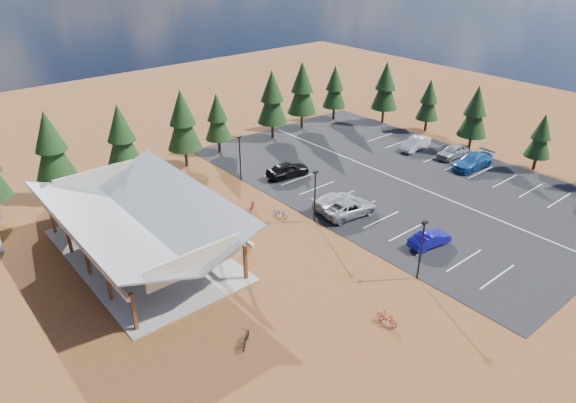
{
  "coord_description": "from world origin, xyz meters",
  "views": [
    {
      "loc": [
        -24.08,
        -28.88,
        23.99
      ],
      "look_at": [
        3.53,
        4.12,
        1.7
      ],
      "focal_mm": 32.0,
      "sensor_mm": 36.0,
      "label": 1
    }
  ],
  "objects": [
    {
      "name": "car_3",
      "position": [
        8.37,
        2.74,
        0.76
      ],
      "size": [
        5.03,
        2.17,
        1.44
      ],
      "primitive_type": "imported",
      "rotation": [
        0.0,
        0.0,
        1.54
      ],
      "color": "#B3B3B3",
      "rests_on": "asphalt_lot"
    },
    {
      "name": "bike_pavilion",
      "position": [
        -10.0,
        7.0,
        3.82
      ],
      "size": [
        11.65,
        19.4,
        4.97
      ],
      "color": "#4F2C16",
      "rests_on": "concrete_pad"
    },
    {
      "name": "car_4",
      "position": [
        9.49,
        11.32,
        0.88
      ],
      "size": [
        5.15,
        2.62,
        1.68
      ],
      "primitive_type": "imported",
      "rotation": [
        0.0,
        0.0,
        1.44
      ],
      "color": "black",
      "rests_on": "asphalt_lot"
    },
    {
      "name": "lamp_post_0",
      "position": [
        5.0,
        -10.0,
        2.98
      ],
      "size": [
        0.5,
        0.25,
        5.14
      ],
      "color": "black",
      "rests_on": "ground"
    },
    {
      "name": "car_9",
      "position": [
        27.1,
        7.35,
        0.82
      ],
      "size": [
        4.79,
        1.91,
        1.55
      ],
      "primitive_type": "imported",
      "rotation": [
        0.0,
        0.0,
        -1.51
      ],
      "color": "white",
      "rests_on": "asphalt_lot"
    },
    {
      "name": "trash_bin_0",
      "position": [
        -2.36,
        2.97,
        0.45
      ],
      "size": [
        0.6,
        0.6,
        0.9
      ],
      "primitive_type": "cylinder",
      "color": "#463519",
      "rests_on": "ground"
    },
    {
      "name": "pine_11",
      "position": [
        32.07,
        2.77,
        5.07
      ],
      "size": [
        3.57,
        3.57,
        8.31
      ],
      "color": "#382314",
      "rests_on": "ground"
    },
    {
      "name": "bike_15",
      "position": [
        1.66,
        7.38,
        0.48
      ],
      "size": [
        1.49,
        1.37,
        0.95
      ],
      "primitive_type": "imported",
      "rotation": [
        0.0,
        0.0,
        2.28
      ],
      "color": "maroon",
      "rests_on": "ground"
    },
    {
      "name": "pine_2",
      "position": [
        -11.67,
        22.34,
        5.68
      ],
      "size": [
        3.99,
        3.99,
        9.31
      ],
      "color": "#382314",
      "rests_on": "ground"
    },
    {
      "name": "car_2",
      "position": [
        8.31,
        0.61,
        0.8
      ],
      "size": [
        5.79,
        3.24,
        1.53
      ],
      "primitive_type": "imported",
      "rotation": [
        0.0,
        0.0,
        1.44
      ],
      "color": "#9A9CA1",
      "rests_on": "asphalt_lot"
    },
    {
      "name": "bike_16",
      "position": [
        -0.49,
        6.26,
        0.43
      ],
      "size": [
        1.72,
        1.09,
        0.86
      ],
      "primitive_type": "imported",
      "rotation": [
        0.0,
        0.0,
        5.06
      ],
      "color": "black",
      "rests_on": "ground"
    },
    {
      "name": "car_8",
      "position": [
        28.41,
        2.72,
        0.82
      ],
      "size": [
        4.7,
        2.13,
        1.57
      ],
      "primitive_type": "imported",
      "rotation": [
        0.0,
        0.0,
        -1.63
      ],
      "color": "gray",
      "rests_on": "asphalt_lot"
    },
    {
      "name": "pine_4",
      "position": [
        2.4,
        21.32,
        5.57
      ],
      "size": [
        3.91,
        3.91,
        9.11
      ],
      "color": "#382314",
      "rests_on": "ground"
    },
    {
      "name": "car_7",
      "position": [
        27.42,
        -0.58,
        0.88
      ],
      "size": [
        5.86,
        2.61,
        1.67
      ],
      "primitive_type": "imported",
      "rotation": [
        0.0,
        0.0,
        -1.62
      ],
      "color": "#1D56A1",
      "rests_on": "asphalt_lot"
    },
    {
      "name": "bike_2",
      "position": [
        -13.06,
        9.41,
        0.54
      ],
      "size": [
        1.75,
        0.8,
        0.89
      ],
      "primitive_type": "imported",
      "rotation": [
        0.0,
        0.0,
        1.7
      ],
      "color": "navy",
      "rests_on": "concrete_pad"
    },
    {
      "name": "lamp_post_2",
      "position": [
        5.0,
        14.0,
        2.98
      ],
      "size": [
        0.5,
        0.25,
        5.14
      ],
      "color": "black",
      "rests_on": "ground"
    },
    {
      "name": "concrete_pad",
      "position": [
        -10.0,
        7.0,
        0.05
      ],
      "size": [
        10.6,
        18.6,
        0.1
      ],
      "primitive_type": "cube",
      "color": "gray",
      "rests_on": "ground"
    },
    {
      "name": "pine_5",
      "position": [
        7.65,
        22.36,
        4.58
      ],
      "size": [
        3.22,
        3.22,
        7.5
      ],
      "color": "#382314",
      "rests_on": "ground"
    },
    {
      "name": "bike_5",
      "position": [
        -9.09,
        3.93,
        0.64
      ],
      "size": [
        1.86,
        0.73,
        1.09
      ],
      "primitive_type": "imported",
      "rotation": [
        0.0,
        0.0,
        1.45
      ],
      "color": "gray",
      "rests_on": "concrete_pad"
    },
    {
      "name": "pine_8",
      "position": [
        27.75,
        22.65,
        4.79
      ],
      "size": [
        3.37,
        3.37,
        7.85
      ],
      "color": "#382314",
      "rests_on": "ground"
    },
    {
      "name": "lamp_post_1",
      "position": [
        5.0,
        2.0,
        2.98
      ],
      "size": [
        0.5,
        0.25,
        5.14
      ],
      "color": "black",
      "rests_on": "ground"
    },
    {
      "name": "bike_7",
      "position": [
        -7.8,
        12.06,
        0.59
      ],
      "size": [
        1.69,
        0.87,
        0.97
      ],
      "primitive_type": "imported",
      "rotation": [
        0.0,
        0.0,
        1.84
      ],
      "color": "maroon",
      "rests_on": "concrete_pad"
    },
    {
      "name": "bike_12",
      "position": [
        -9.69,
        -7.33,
        0.47
      ],
      "size": [
        1.74,
        1.65,
        0.93
      ],
      "primitive_type": "imported",
      "rotation": [
        0.0,
        0.0,
        2.3
      ],
      "color": "black",
      "rests_on": "ground"
    },
    {
      "name": "ground",
      "position": [
        0.0,
        0.0,
        0.0
      ],
      "size": [
        140.0,
        140.0,
        0.0
      ],
      "primitive_type": "plane",
      "color": "brown",
      "rests_on": "ground"
    },
    {
      "name": "bike_6",
      "position": [
        -7.4,
        7.97,
        0.51
      ],
      "size": [
        1.66,
        1.02,
        0.82
      ],
      "primitive_type": "imported",
      "rotation": [
        0.0,
        0.0,
        1.89
      ],
      "color": "navy",
      "rests_on": "concrete_pad"
    },
    {
      "name": "bike_1",
      "position": [
        -13.14,
        3.36,
        0.59
      ],
      "size": [
        1.67,
        0.67,
        0.97
      ],
      "primitive_type": "imported",
      "rotation": [
        0.0,
        0.0,
        1.44
      ],
      "color": "gray",
      "rests_on": "concrete_pad"
    },
    {
      "name": "car_1",
      "position": [
        9.63,
        -7.7,
        0.7
      ],
      "size": [
        4.2,
        2.0,
        1.33
      ],
      "primitive_type": "imported",
      "rotation": [
        0.0,
        0.0,
        1.42
      ],
      "color": "#13109A",
      "rests_on": "asphalt_lot"
    },
    {
      "name": "pine_13",
      "position": [
        32.17,
        17.04,
        5.33
      ],
      "size": [
        3.75,
        3.75,
        8.73
      ],
      "color": "#382314",
      "rests_on": "ground"
    },
    {
      "name": "pine_6",
      "position": [
        15.9,
        22.12,
        5.56
      ],
      "size": [
        3.91,
        3.91,
        9.1
      ],
      "color": "#382314",
      "rests_on": "ground"
    },
    {
      "name": "pine_3",
      "position": [
        -4.94,
        21.13,
        5.44
      ],
      "size": [
        3.82,
        3.82,
        8.91
      ],
      "color": "#382314",
      "rests_on": "ground"
    },
    {
      "name": "pine_7",
      "position": [
        21.53,
        22.64,
        5.68
      ],
      "size": [
        3.99,
        3.99,
        9.3
      ],
      "color": "#382314",
      "rests_on": "ground"
    },
    {
      "name": "asphalt_lot",
      "position": [
        18.5,
        3.0,
        0.02
      ],
      "size": [
        27.0,
        44.0,
        0.04
      ],
      "primitive_type": "cube",
      "color": "black",
      "rests_on": "ground"
    },
    {
      "name": "trash_bin_1",
      "position": [
        -3.32,
        6.69,
        0.45
      ],
      "size": [
        0.6,
        0.6,
        0.9
      ],
      "primitive_type": "cylinder",
      "color": "#463519",
      "rests_on": "ground"
    },
    {
      "name": "bike_0",
      "position": [
        -10.84,
        2.23,
        0.5
      ],
      "size": [
        1.62,
        1.01,
        0.8
      ],
      "primitive_type": "imported",
      "rotation": [
        0.0,
        0.0,
        1.23
      ],
      "color": "black",
      "rests_on": "concrete_pad"
    },
    {
      "name": "pine_12",
      "position": [
        33.92,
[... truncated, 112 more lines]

